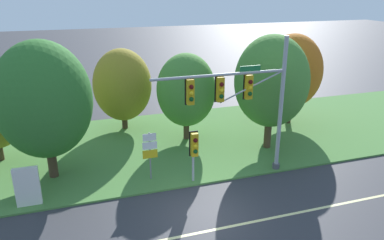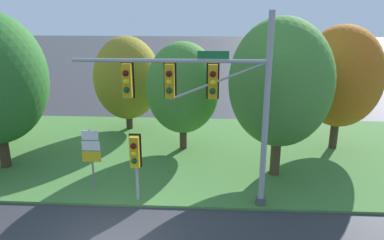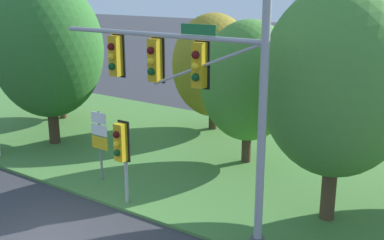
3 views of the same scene
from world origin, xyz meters
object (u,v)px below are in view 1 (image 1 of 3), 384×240
(tree_behind_signpost, at_px, (122,85))
(traffic_signal_mast, at_px, (245,97))
(pedestrian_signal_near_kerb, at_px, (194,147))
(info_kiosk, at_px, (27,187))
(tree_right_far, at_px, (292,71))
(tree_mid_verge, at_px, (186,90))
(tree_tall_centre, at_px, (272,82))
(route_sign_post, at_px, (150,150))
(tree_left_of_mast, at_px, (44,100))

(tree_behind_signpost, bearing_deg, traffic_signal_mast, -60.78)
(pedestrian_signal_near_kerb, height_order, info_kiosk, pedestrian_signal_near_kerb)
(traffic_signal_mast, height_order, tree_right_far, traffic_signal_mast)
(tree_mid_verge, bearing_deg, tree_behind_signpost, 138.92)
(traffic_signal_mast, xyz_separation_m, tree_mid_verge, (-1.33, 5.70, -1.03))
(tree_behind_signpost, distance_m, tree_tall_centre, 10.13)
(pedestrian_signal_near_kerb, relative_size, tree_behind_signpost, 0.49)
(traffic_signal_mast, bearing_deg, tree_behind_signpost, 119.22)
(route_sign_post, xyz_separation_m, tree_tall_centre, (7.83, 1.81, 2.58))
(route_sign_post, xyz_separation_m, info_kiosk, (-5.88, -0.71, -0.71))
(traffic_signal_mast, distance_m, tree_tall_centre, 4.15)
(route_sign_post, bearing_deg, pedestrian_signal_near_kerb, -27.06)
(traffic_signal_mast, bearing_deg, tree_left_of_mast, 163.47)
(tree_tall_centre, bearing_deg, traffic_signal_mast, -138.07)
(info_kiosk, bearing_deg, tree_right_far, 19.10)
(traffic_signal_mast, distance_m, tree_left_of_mast, 10.04)
(tree_left_of_mast, height_order, tree_mid_verge, tree_left_of_mast)
(tree_behind_signpost, distance_m, info_kiosk, 10.53)
(tree_mid_verge, bearing_deg, route_sign_post, -125.80)
(route_sign_post, bearing_deg, tree_tall_centre, 12.99)
(pedestrian_signal_near_kerb, bearing_deg, tree_mid_verge, 76.76)
(tree_tall_centre, distance_m, info_kiosk, 14.32)
(tree_mid_verge, distance_m, tree_tall_centre, 5.38)
(pedestrian_signal_near_kerb, bearing_deg, tree_left_of_mast, 157.02)
(tree_left_of_mast, height_order, tree_tall_centre, tree_left_of_mast)
(traffic_signal_mast, height_order, tree_left_of_mast, traffic_signal_mast)
(tree_left_of_mast, relative_size, tree_behind_signpost, 1.28)
(tree_left_of_mast, relative_size, tree_tall_centre, 1.03)
(tree_behind_signpost, bearing_deg, route_sign_post, -88.52)
(route_sign_post, height_order, tree_mid_verge, tree_mid_verge)
(traffic_signal_mast, relative_size, info_kiosk, 3.83)
(route_sign_post, relative_size, tree_mid_verge, 0.46)
(tree_behind_signpost, distance_m, tree_mid_verge, 4.80)
(route_sign_post, relative_size, tree_right_far, 0.40)
(tree_left_of_mast, height_order, tree_behind_signpost, tree_left_of_mast)
(tree_behind_signpost, height_order, tree_right_far, tree_right_far)
(tree_mid_verge, xyz_separation_m, tree_tall_centre, (4.42, -2.92, 0.92))
(traffic_signal_mast, bearing_deg, tree_mid_verge, 103.17)
(tree_left_of_mast, xyz_separation_m, tree_behind_signpost, (4.68, 5.99, -1.08))
(traffic_signal_mast, xyz_separation_m, tree_left_of_mast, (-9.63, 2.86, -0.10))
(pedestrian_signal_near_kerb, bearing_deg, tree_right_far, 33.98)
(tree_mid_verge, bearing_deg, info_kiosk, -149.67)
(traffic_signal_mast, distance_m, tree_behind_signpost, 10.20)
(tree_left_of_mast, distance_m, tree_behind_signpost, 7.68)
(pedestrian_signal_near_kerb, height_order, tree_mid_verge, tree_mid_verge)
(pedestrian_signal_near_kerb, distance_m, tree_mid_verge, 6.08)
(tree_left_of_mast, bearing_deg, tree_tall_centre, -0.39)
(route_sign_post, height_order, tree_behind_signpost, tree_behind_signpost)
(tree_left_of_mast, xyz_separation_m, tree_tall_centre, (12.71, -0.09, -0.01))
(traffic_signal_mast, relative_size, tree_right_far, 1.12)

